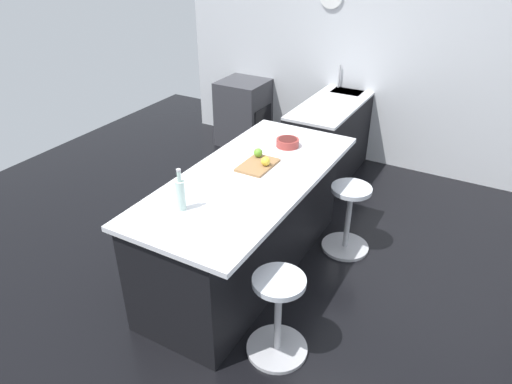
{
  "coord_description": "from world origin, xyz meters",
  "views": [
    {
      "loc": [
        2.62,
        1.51,
        2.66
      ],
      "look_at": [
        -0.2,
        -0.08,
        0.8
      ],
      "focal_mm": 32.7,
      "sensor_mm": 36.0,
      "label": 1
    }
  ],
  "objects_px": {
    "apple_green": "(258,153)",
    "water_bottle": "(181,194)",
    "stool_by_window": "(348,220)",
    "cutting_board": "(258,165)",
    "kitchen_island": "(246,222)",
    "apple_yellow": "(266,161)",
    "fruit_bowl": "(288,142)",
    "oven_range": "(244,112)",
    "stool_middle": "(278,318)"
  },
  "relations": [
    {
      "from": "fruit_bowl",
      "to": "stool_middle",
      "type": "bearing_deg",
      "value": 24.41
    },
    {
      "from": "oven_range",
      "to": "stool_middle",
      "type": "height_order",
      "value": "oven_range"
    },
    {
      "from": "apple_yellow",
      "to": "oven_range",
      "type": "bearing_deg",
      "value": -145.24
    },
    {
      "from": "stool_middle",
      "to": "apple_green",
      "type": "height_order",
      "value": "apple_green"
    },
    {
      "from": "cutting_board",
      "to": "apple_green",
      "type": "relative_size",
      "value": 4.74
    },
    {
      "from": "kitchen_island",
      "to": "stool_by_window",
      "type": "relative_size",
      "value": 3.37
    },
    {
      "from": "stool_by_window",
      "to": "stool_middle",
      "type": "height_order",
      "value": "same"
    },
    {
      "from": "water_bottle",
      "to": "stool_by_window",
      "type": "bearing_deg",
      "value": 150.52
    },
    {
      "from": "cutting_board",
      "to": "fruit_bowl",
      "type": "relative_size",
      "value": 1.78
    },
    {
      "from": "cutting_board",
      "to": "apple_green",
      "type": "xyz_separation_m",
      "value": [
        -0.12,
        -0.06,
        0.05
      ]
    },
    {
      "from": "stool_middle",
      "to": "cutting_board",
      "type": "distance_m",
      "value": 1.26
    },
    {
      "from": "kitchen_island",
      "to": "apple_yellow",
      "type": "height_order",
      "value": "apple_yellow"
    },
    {
      "from": "apple_yellow",
      "to": "cutting_board",
      "type": "bearing_deg",
      "value": -83.41
    },
    {
      "from": "apple_yellow",
      "to": "fruit_bowl",
      "type": "distance_m",
      "value": 0.47
    },
    {
      "from": "apple_yellow",
      "to": "stool_by_window",
      "type": "bearing_deg",
      "value": 132.53
    },
    {
      "from": "oven_range",
      "to": "cutting_board",
      "type": "relative_size",
      "value": 2.42
    },
    {
      "from": "cutting_board",
      "to": "fruit_bowl",
      "type": "xyz_separation_m",
      "value": [
        -0.48,
        0.04,
        0.03
      ]
    },
    {
      "from": "kitchen_island",
      "to": "fruit_bowl",
      "type": "height_order",
      "value": "fruit_bowl"
    },
    {
      "from": "kitchen_island",
      "to": "fruit_bowl",
      "type": "bearing_deg",
      "value": 174.73
    },
    {
      "from": "apple_green",
      "to": "stool_middle",
      "type": "bearing_deg",
      "value": 35.77
    },
    {
      "from": "stool_by_window",
      "to": "apple_yellow",
      "type": "height_order",
      "value": "apple_yellow"
    },
    {
      "from": "stool_by_window",
      "to": "stool_middle",
      "type": "relative_size",
      "value": 1.0
    },
    {
      "from": "stool_by_window",
      "to": "kitchen_island",
      "type": "bearing_deg",
      "value": -43.54
    },
    {
      "from": "oven_range",
      "to": "stool_middle",
      "type": "relative_size",
      "value": 1.32
    },
    {
      "from": "oven_range",
      "to": "water_bottle",
      "type": "bearing_deg",
      "value": 23.49
    },
    {
      "from": "kitchen_island",
      "to": "fruit_bowl",
      "type": "distance_m",
      "value": 0.82
    },
    {
      "from": "oven_range",
      "to": "stool_by_window",
      "type": "relative_size",
      "value": 1.32
    },
    {
      "from": "fruit_bowl",
      "to": "apple_green",
      "type": "bearing_deg",
      "value": -16.14
    },
    {
      "from": "kitchen_island",
      "to": "water_bottle",
      "type": "distance_m",
      "value": 0.9
    },
    {
      "from": "stool_by_window",
      "to": "oven_range",
      "type": "bearing_deg",
      "value": -128.39
    },
    {
      "from": "apple_green",
      "to": "water_bottle",
      "type": "relative_size",
      "value": 0.24
    },
    {
      "from": "stool_by_window",
      "to": "apple_green",
      "type": "bearing_deg",
      "value": -59.54
    },
    {
      "from": "water_bottle",
      "to": "fruit_bowl",
      "type": "distance_m",
      "value": 1.33
    },
    {
      "from": "water_bottle",
      "to": "fruit_bowl",
      "type": "bearing_deg",
      "value": 172.59
    },
    {
      "from": "oven_range",
      "to": "apple_green",
      "type": "height_order",
      "value": "apple_green"
    },
    {
      "from": "oven_range",
      "to": "cutting_board",
      "type": "bearing_deg",
      "value": 33.43
    },
    {
      "from": "stool_middle",
      "to": "water_bottle",
      "type": "height_order",
      "value": "water_bottle"
    },
    {
      "from": "stool_middle",
      "to": "water_bottle",
      "type": "relative_size",
      "value": 2.11
    },
    {
      "from": "kitchen_island",
      "to": "apple_green",
      "type": "distance_m",
      "value": 0.6
    },
    {
      "from": "oven_range",
      "to": "water_bottle",
      "type": "xyz_separation_m",
      "value": [
        3.05,
        1.32,
        0.63
      ]
    },
    {
      "from": "kitchen_island",
      "to": "stool_by_window",
      "type": "distance_m",
      "value": 0.98
    },
    {
      "from": "apple_green",
      "to": "water_bottle",
      "type": "distance_m",
      "value": 0.97
    },
    {
      "from": "apple_yellow",
      "to": "apple_green",
      "type": "distance_m",
      "value": 0.17
    },
    {
      "from": "cutting_board",
      "to": "water_bottle",
      "type": "bearing_deg",
      "value": -8.92
    },
    {
      "from": "fruit_bowl",
      "to": "oven_range",
      "type": "bearing_deg",
      "value": -139.18
    },
    {
      "from": "apple_green",
      "to": "kitchen_island",
      "type": "bearing_deg",
      "value": 8.69
    },
    {
      "from": "stool_middle",
      "to": "stool_by_window",
      "type": "bearing_deg",
      "value": 180.0
    },
    {
      "from": "kitchen_island",
      "to": "stool_middle",
      "type": "height_order",
      "value": "kitchen_island"
    },
    {
      "from": "stool_middle",
      "to": "apple_yellow",
      "type": "xyz_separation_m",
      "value": [
        -0.87,
        -0.58,
        0.69
      ]
    },
    {
      "from": "cutting_board",
      "to": "apple_green",
      "type": "distance_m",
      "value": 0.14
    }
  ]
}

